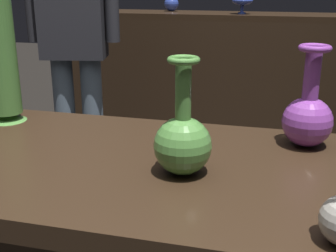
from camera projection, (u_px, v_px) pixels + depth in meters
back_display_shelf at (239, 84)px, 3.16m from camera, size 2.60×0.40×0.99m
vase_centerpiece at (183, 140)px, 0.96m from camera, size 0.13×0.13×0.26m
vase_tall_behind at (1, 64)px, 1.30m from camera, size 0.11×0.11×0.36m
vase_right_accent at (308, 115)px, 1.12m from camera, size 0.13×0.13×0.26m
shelf_vase_left at (171, 2)px, 3.17m from camera, size 0.10×0.10×0.22m
shelf_vase_center at (242, 1)px, 2.91m from camera, size 0.14×0.14×0.12m
visitor_near_left at (73, 25)px, 2.22m from camera, size 0.46×0.24×1.67m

